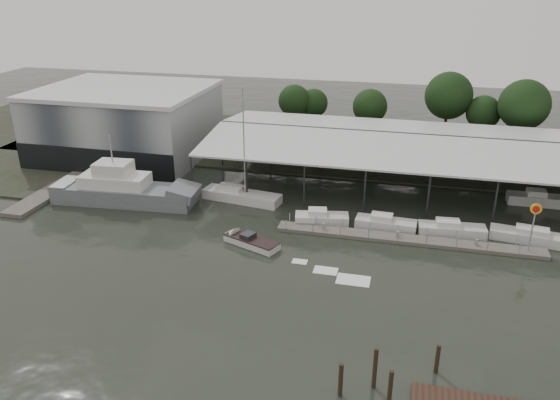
% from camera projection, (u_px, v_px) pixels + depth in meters
% --- Properties ---
extents(ground, '(200.00, 200.00, 0.00)m').
position_uv_depth(ground, '(244.00, 270.00, 52.39)').
color(ground, '#242921').
rests_on(ground, ground).
extents(land_strip_far, '(140.00, 30.00, 0.30)m').
position_uv_depth(land_strip_far, '(320.00, 145.00, 89.96)').
color(land_strip_far, '#343B2C').
rests_on(land_strip_far, ground).
extents(land_strip_west, '(20.00, 40.00, 0.30)m').
position_uv_depth(land_strip_west, '(63.00, 149.00, 88.04)').
color(land_strip_west, '#343B2C').
rests_on(land_strip_west, ground).
extents(storage_warehouse, '(24.50, 20.50, 10.50)m').
position_uv_depth(storage_warehouse, '(127.00, 122.00, 83.34)').
color(storage_warehouse, '#959B9F').
rests_on(storage_warehouse, ground).
extents(covered_boat_shed, '(58.24, 24.00, 6.96)m').
position_uv_depth(covered_boat_shed, '(431.00, 140.00, 71.34)').
color(covered_boat_shed, silver).
rests_on(covered_boat_shed, ground).
extents(trawler_dock, '(3.00, 18.00, 0.50)m').
position_uv_depth(trawler_dock, '(57.00, 188.00, 71.45)').
color(trawler_dock, '#6A655D').
rests_on(trawler_dock, ground).
extents(floating_dock, '(28.00, 2.00, 1.40)m').
position_uv_depth(floating_dock, '(407.00, 239.00, 57.96)').
color(floating_dock, '#6A655D').
rests_on(floating_dock, ground).
extents(shell_fuel_sign, '(1.10, 0.18, 5.55)m').
position_uv_depth(shell_fuel_sign, '(534.00, 219.00, 53.86)').
color(shell_fuel_sign, gray).
rests_on(shell_fuel_sign, ground).
extents(grey_trawler, '(18.42, 5.92, 8.84)m').
position_uv_depth(grey_trawler, '(125.00, 190.00, 67.23)').
color(grey_trawler, slate).
rests_on(grey_trawler, ground).
extents(white_sailboat, '(10.24, 4.10, 14.39)m').
position_uv_depth(white_sailboat, '(241.00, 196.00, 68.04)').
color(white_sailboat, silver).
rests_on(white_sailboat, ground).
extents(speedboat_underway, '(17.02, 8.11, 2.00)m').
position_uv_depth(speedboat_underway, '(247.00, 240.00, 57.33)').
color(speedboat_underway, silver).
rests_on(speedboat_underway, ground).
extents(moored_cruiser_0, '(6.32, 3.24, 1.70)m').
position_uv_depth(moored_cruiser_0, '(321.00, 218.00, 62.01)').
color(moored_cruiser_0, silver).
rests_on(moored_cruiser_0, ground).
extents(moored_cruiser_1, '(6.79, 2.59, 1.70)m').
position_uv_depth(moored_cruiser_1, '(385.00, 223.00, 60.72)').
color(moored_cruiser_1, silver).
rests_on(moored_cruiser_1, ground).
extents(moored_cruiser_2, '(7.28, 2.74, 1.70)m').
position_uv_depth(moored_cruiser_2, '(451.00, 229.00, 59.32)').
color(moored_cruiser_2, silver).
rests_on(moored_cruiser_2, ground).
extents(moored_cruiser_3, '(9.51, 3.60, 1.70)m').
position_uv_depth(moored_cruiser_3, '(536.00, 237.00, 57.51)').
color(moored_cruiser_3, silver).
rests_on(moored_cruiser_3, ground).
extents(mooring_pilings, '(6.66, 9.36, 3.82)m').
position_uv_depth(mooring_pilings, '(382.00, 395.00, 35.54)').
color(mooring_pilings, '#35281A').
rests_on(mooring_pilings, ground).
extents(horizon_tree_line, '(66.51, 11.75, 11.60)m').
position_uv_depth(horizon_tree_line, '(471.00, 107.00, 87.62)').
color(horizon_tree_line, '#312316').
rests_on(horizon_tree_line, ground).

